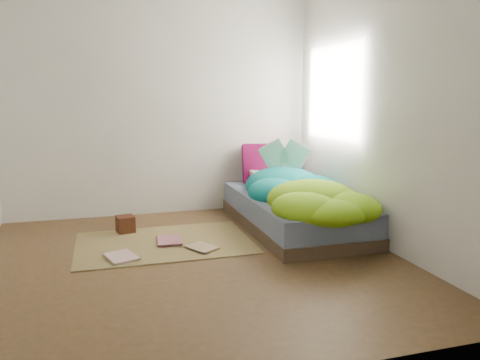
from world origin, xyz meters
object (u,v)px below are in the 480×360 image
at_px(open_book, 285,146).
at_px(floor_book_a, 109,260).
at_px(floor_book_b, 157,242).
at_px(bed, 293,212).
at_px(pillow_magenta, 262,164).
at_px(wooden_box, 125,224).

relative_size(open_book, floor_book_a, 1.50).
bearing_deg(floor_book_a, floor_book_b, 22.28).
distance_m(bed, pillow_magenta, 0.91).
height_order(pillow_magenta, wooden_box, pillow_magenta).
bearing_deg(floor_book_a, open_book, 7.73).
relative_size(wooden_box, floor_book_b, 0.53).
relative_size(pillow_magenta, open_book, 1.01).
height_order(bed, wooden_box, bed).
distance_m(pillow_magenta, open_book, 0.52).
height_order(bed, open_book, open_book).
bearing_deg(pillow_magenta, open_book, -67.36).
distance_m(open_book, floor_book_a, 2.28).
height_order(pillow_magenta, floor_book_b, pillow_magenta).
bearing_deg(floor_book_b, open_book, 25.00).
relative_size(bed, wooden_box, 12.12).
bearing_deg(floor_book_b, wooden_box, 124.52).
bearing_deg(open_book, pillow_magenta, 125.93).
bearing_deg(floor_book_a, pillow_magenta, 19.15).
relative_size(bed, floor_book_a, 6.61).
bearing_deg(floor_book_b, pillow_magenta, 40.60).
bearing_deg(pillow_magenta, wooden_box, -152.89).
distance_m(floor_book_a, floor_book_b, 0.58).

